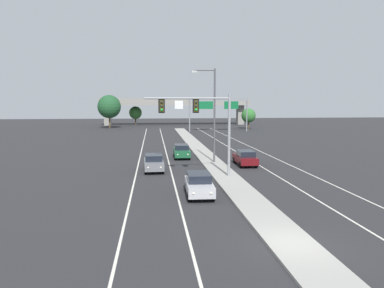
% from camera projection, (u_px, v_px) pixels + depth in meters
% --- Properties ---
extents(ground_plane, '(260.00, 260.00, 0.00)m').
position_uv_depth(ground_plane, '(292.00, 246.00, 16.80)').
color(ground_plane, '#28282B').
extents(median_island, '(2.40, 110.00, 0.15)m').
position_uv_depth(median_island, '(220.00, 171.00, 34.57)').
color(median_island, '#9E9B93').
rests_on(median_island, ground).
extents(lane_stripe_oncoming_center, '(0.14, 100.00, 0.01)m').
position_uv_depth(lane_stripe_oncoming_center, '(168.00, 161.00, 40.99)').
color(lane_stripe_oncoming_center, silver).
rests_on(lane_stripe_oncoming_center, ground).
extents(lane_stripe_receding_center, '(0.14, 100.00, 0.01)m').
position_uv_depth(lane_stripe_receding_center, '(249.00, 159.00, 41.99)').
color(lane_stripe_receding_center, silver).
rests_on(lane_stripe_receding_center, ground).
extents(edge_stripe_left, '(0.14, 100.00, 0.01)m').
position_uv_depth(edge_stripe_left, '(139.00, 161.00, 40.64)').
color(edge_stripe_left, silver).
rests_on(edge_stripe_left, ground).
extents(edge_stripe_right, '(0.14, 100.00, 0.01)m').
position_uv_depth(edge_stripe_right, '(277.00, 159.00, 42.34)').
color(edge_stripe_right, silver).
rests_on(edge_stripe_right, ground).
extents(overhead_signal_mast, '(7.44, 0.44, 7.20)m').
position_uv_depth(overhead_signal_mast, '(202.00, 117.00, 31.06)').
color(overhead_signal_mast, gray).
rests_on(overhead_signal_mast, median_island).
extents(street_lamp_median, '(2.58, 0.28, 10.00)m').
position_uv_depth(street_lamp_median, '(212.00, 110.00, 38.60)').
color(street_lamp_median, '#4C4C51').
rests_on(street_lamp_median, median_island).
extents(car_oncoming_silver, '(1.93, 4.51, 1.58)m').
position_uv_depth(car_oncoming_silver, '(199.00, 184.00, 25.73)').
color(car_oncoming_silver, '#B7B7BC').
rests_on(car_oncoming_silver, ground).
extents(car_oncoming_grey, '(1.93, 4.51, 1.58)m').
position_uv_depth(car_oncoming_grey, '(154.00, 162.00, 34.90)').
color(car_oncoming_grey, slate).
rests_on(car_oncoming_grey, ground).
extents(car_oncoming_green, '(1.87, 4.49, 1.58)m').
position_uv_depth(car_oncoming_green, '(182.00, 151.00, 42.99)').
color(car_oncoming_green, '#195633').
rests_on(car_oncoming_green, ground).
extents(car_receding_darkred, '(1.86, 4.49, 1.58)m').
position_uv_depth(car_receding_darkred, '(245.00, 158.00, 37.91)').
color(car_receding_darkred, '#5B0F14').
rests_on(car_receding_darkred, ground).
extents(highway_sign_gantry, '(13.28, 0.42, 7.50)m').
position_uv_depth(highway_sign_gantry, '(219.00, 104.00, 80.46)').
color(highway_sign_gantry, gray).
rests_on(highway_sign_gantry, ground).
extents(overpass_bridge, '(42.40, 6.40, 7.65)m').
position_uv_depth(overpass_bridge, '(175.00, 105.00, 104.00)').
color(overpass_bridge, gray).
rests_on(overpass_bridge, ground).
extents(tree_far_left_b, '(3.68, 3.68, 5.32)m').
position_uv_depth(tree_far_left_b, '(135.00, 113.00, 105.12)').
color(tree_far_left_b, '#4C3823').
rests_on(tree_far_left_b, ground).
extents(tree_far_left_a, '(5.76, 5.76, 8.33)m').
position_uv_depth(tree_far_left_a, '(109.00, 107.00, 89.61)').
color(tree_far_left_a, '#4C3823').
rests_on(tree_far_left_a, ground).
extents(tree_far_right_b, '(3.48, 3.48, 5.04)m').
position_uv_depth(tree_far_right_b, '(248.00, 116.00, 88.44)').
color(tree_far_right_b, '#4C3823').
rests_on(tree_far_right_b, ground).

